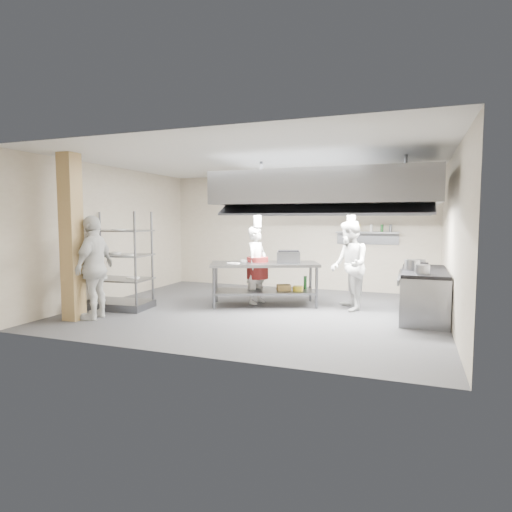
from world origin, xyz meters
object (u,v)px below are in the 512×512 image
(island, at_px, (264,284))
(griddle, at_px, (288,257))
(pass_rack, at_px, (117,260))
(cooking_range, at_px, (424,295))
(stockpot, at_px, (412,265))
(chef_plating, at_px, (94,267))
(chef_head, at_px, (257,265))
(chef_line, at_px, (349,265))

(island, xyz_separation_m, griddle, (0.48, 0.17, 0.57))
(pass_rack, height_order, cooking_range, pass_rack)
(cooking_range, xyz_separation_m, stockpot, (-0.22, -0.15, 0.58))
(chef_plating, distance_m, griddle, 3.85)
(chef_head, distance_m, griddle, 0.73)
(chef_line, bearing_deg, pass_rack, -93.20)
(chef_head, bearing_deg, chef_plating, 146.46)
(chef_head, relative_size, stockpot, 6.08)
(chef_plating, bearing_deg, griddle, 119.00)
(chef_head, height_order, chef_line, chef_line)
(cooking_range, relative_size, chef_head, 1.20)
(cooking_range, height_order, chef_head, chef_head)
(chef_plating, bearing_deg, chef_head, 126.15)
(griddle, bearing_deg, pass_rack, -170.92)
(chef_head, bearing_deg, stockpot, -85.61)
(island, distance_m, pass_rack, 3.08)
(pass_rack, height_order, chef_head, pass_rack)
(chef_head, bearing_deg, griddle, -76.62)
(island, bearing_deg, griddle, -2.01)
(pass_rack, relative_size, griddle, 4.08)
(chef_head, xyz_separation_m, chef_plating, (-2.30, -2.38, 0.12))
(chef_line, height_order, stockpot, chef_line)
(chef_plating, relative_size, griddle, 3.92)
(island, bearing_deg, chef_head, 126.26)
(chef_head, height_order, griddle, chef_head)
(cooking_range, xyz_separation_m, chef_line, (-1.40, 0.19, 0.49))
(griddle, distance_m, stockpot, 2.49)
(chef_line, bearing_deg, stockpot, 52.86)
(chef_plating, xyz_separation_m, stockpot, (5.46, 2.03, 0.05))
(stockpot, bearing_deg, chef_line, 164.26)
(chef_line, bearing_deg, chef_head, -111.60)
(cooking_range, relative_size, chef_line, 1.10)
(griddle, bearing_deg, island, -176.29)
(chef_head, bearing_deg, chef_line, -79.67)
(pass_rack, relative_size, chef_plating, 1.04)
(cooking_range, relative_size, chef_plating, 1.05)
(pass_rack, distance_m, chef_line, 4.72)
(stockpot, bearing_deg, cooking_range, 34.25)
(pass_rack, distance_m, chef_plating, 0.92)
(chef_head, distance_m, chef_line, 1.98)
(pass_rack, distance_m, chef_head, 2.91)
(cooking_range, xyz_separation_m, chef_plating, (-5.68, -2.18, 0.53))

